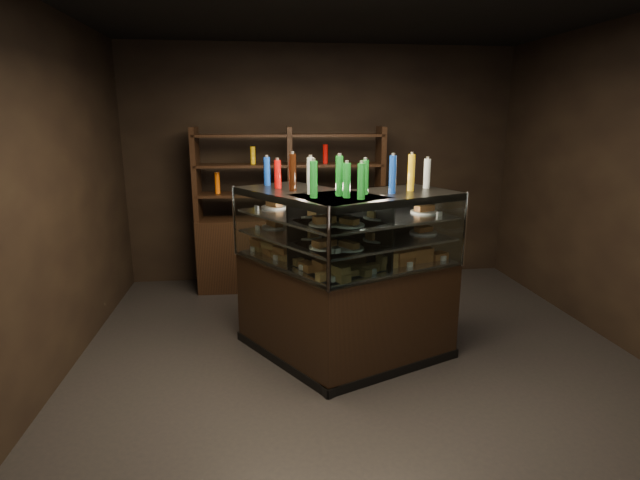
# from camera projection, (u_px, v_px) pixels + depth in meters

# --- Properties ---
(ground) EXTENTS (5.00, 5.00, 0.00)m
(ground) POSITION_uv_depth(u_px,v_px,m) (359.00, 360.00, 4.45)
(ground) COLOR black
(ground) RESTS_ON ground
(room_shell) EXTENTS (5.02, 5.02, 3.01)m
(room_shell) POSITION_uv_depth(u_px,v_px,m) (364.00, 139.00, 3.98)
(room_shell) COLOR black
(room_shell) RESTS_ON ground
(display_case) EXTENTS (1.99, 1.54, 1.51)m
(display_case) POSITION_uv_depth(u_px,v_px,m) (341.00, 305.00, 4.39)
(display_case) COLOR black
(display_case) RESTS_ON ground
(food_display) EXTENTS (1.61, 1.16, 0.46)m
(food_display) POSITION_uv_depth(u_px,v_px,m) (342.00, 239.00, 4.23)
(food_display) COLOR #BA7843
(food_display) RESTS_ON display_case
(bottles_top) EXTENTS (1.44, 1.02, 0.30)m
(bottles_top) POSITION_uv_depth(u_px,v_px,m) (343.00, 176.00, 4.11)
(bottles_top) COLOR yellow
(bottles_top) RESTS_ON display_case
(potted_conifer) EXTENTS (0.33, 0.33, 0.70)m
(potted_conifer) POSITION_uv_depth(u_px,v_px,m) (391.00, 287.00, 5.15)
(potted_conifer) COLOR black
(potted_conifer) RESTS_ON ground
(back_shelving) EXTENTS (2.30, 0.50, 2.00)m
(back_shelving) POSITION_uv_depth(u_px,v_px,m) (291.00, 241.00, 6.22)
(back_shelving) COLOR black
(back_shelving) RESTS_ON ground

